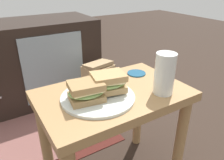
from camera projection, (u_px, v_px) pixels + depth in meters
name	position (u px, v px, depth m)	size (l,w,h in m)	color
side_table	(113.00, 112.00, 0.86)	(0.56, 0.36, 0.46)	#A37A4C
tv_cabinet	(28.00, 63.00, 1.56)	(0.96, 0.46, 0.58)	black
area_rug	(26.00, 139.00, 1.26)	(0.96, 0.60, 0.01)	#4C1E19
plate	(98.00, 97.00, 0.77)	(0.26, 0.26, 0.01)	silver
sandwich_front	(86.00, 91.00, 0.73)	(0.13, 0.11, 0.07)	#9E7A4C
sandwich_back	(108.00, 82.00, 0.78)	(0.14, 0.12, 0.07)	tan
beer_glass	(165.00, 74.00, 0.78)	(0.07, 0.07, 0.15)	silver
coaster	(136.00, 73.00, 0.97)	(0.08, 0.08, 0.01)	navy
paper_bag	(99.00, 88.00, 1.46)	(0.20, 0.17, 0.36)	tan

